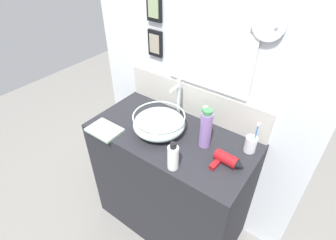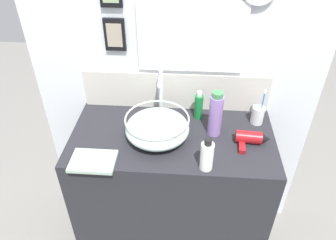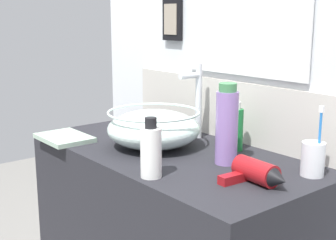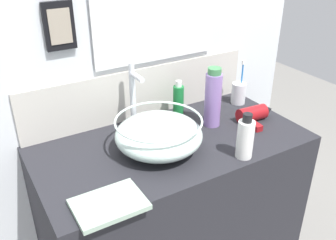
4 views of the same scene
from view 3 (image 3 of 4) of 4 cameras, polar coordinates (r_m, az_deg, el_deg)
name	(u,v)px [view 3 (image 3 of 4)]	position (r m, az deg, el deg)	size (l,w,h in m)	color
back_panel	(236,30)	(1.69, 8.30, 10.81)	(1.55, 0.10, 2.56)	silver
glass_bowl_sink	(154,128)	(1.58, -1.76, -1.01)	(0.31, 0.31, 0.13)	silver
faucet	(197,97)	(1.69, 3.55, 2.83)	(0.02, 0.10, 0.27)	silver
hair_drier	(258,173)	(1.27, 10.89, -6.39)	(0.17, 0.13, 0.06)	maroon
toothbrush_cup	(313,159)	(1.36, 17.26, -4.51)	(0.06, 0.06, 0.20)	silver
spray_bottle	(227,125)	(1.40, 7.18, -0.66)	(0.07, 0.07, 0.24)	#8C6BB2
soap_dispenser	(236,128)	(1.56, 8.33, -1.03)	(0.04, 0.04, 0.16)	#197233
lotion_bottle	(151,151)	(1.28, -2.09, -3.79)	(0.06, 0.06, 0.17)	white
hand_towel	(64,138)	(1.72, -12.51, -2.12)	(0.21, 0.15, 0.02)	#99B29E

